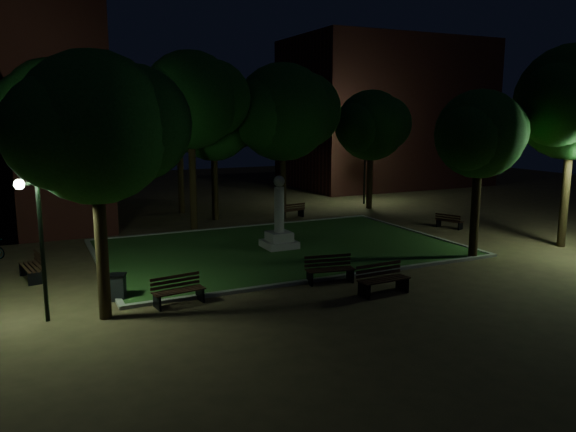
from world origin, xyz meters
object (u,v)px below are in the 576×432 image
Objects in this scene: bench_near_right at (330,270)px; bench_far_side at (292,211)px; bench_near_left at (382,280)px; bench_right_side at (449,222)px; trash_bin at (118,287)px; bench_left_side at (34,268)px; bench_west_near at (178,291)px; monument at (279,228)px.

bench_near_right is 12.78m from bench_far_side.
bench_right_side is (9.47, 7.63, -0.10)m from bench_near_left.
bench_right_side is at bearing 14.58° from trash_bin.
bench_left_side is 1.21× the size of bench_right_side.
bench_left_side is 15.56m from bench_far_side.
bench_near_right is at bearing -7.80° from bench_west_near.
bench_right_side is (10.44, 5.76, -0.08)m from bench_near_right.
bench_near_left is 2.10m from bench_near_right.
bench_far_side is (-6.15, 6.28, 0.04)m from bench_right_side.
bench_right_side is at bearing 36.27° from bench_near_left.
trash_bin is (-17.55, -4.56, 0.07)m from bench_right_side.
bench_west_near reaches higher than bench_far_side.
monument reaches higher than bench_right_side.
bench_left_side is at bearing 121.36° from bench_west_near.
trash_bin is (2.39, -3.65, -0.01)m from bench_left_side.
bench_near_left is 1.02× the size of bench_left_side.
bench_west_near is (-6.44, 1.83, -0.04)m from bench_near_left.
bench_left_side is at bearing 162.92° from bench_near_right.
bench_near_left is at bearing 67.07° from bench_far_side.
monument reaches higher than bench_left_side.
bench_near_left is at bearing 47.12° from bench_left_side.
bench_west_near is at bearing 29.35° from bench_left_side.
bench_far_side is 1.88× the size of trash_bin.
bench_near_left is at bearing 105.79° from bench_right_side.
monument is 1.78× the size of bench_left_side.
bench_west_near is 6.34m from bench_left_side.
bench_near_left reaches higher than trash_bin.
monument is 1.97× the size of bench_far_side.
bench_far_side is (3.32, 13.90, -0.06)m from bench_near_left.
trash_bin is at bearing 156.68° from bench_near_left.
bench_near_left is at bearing -20.76° from trash_bin.
bench_near_left reaches higher than bench_far_side.
bench_left_side is (-4.04, 4.89, 0.02)m from bench_west_near.
bench_near_left is 12.44m from bench_left_side.
bench_west_near is at bearing -169.66° from bench_near_right.
monument is 1.88× the size of bench_west_near.
trash_bin is at bearing 134.90° from bench_west_near.
bench_left_side reaches higher than trash_bin.
monument reaches higher than bench_west_near.
bench_right_side is (15.91, 5.80, -0.06)m from bench_west_near.
bench_far_side is at bearing 73.99° from bench_near_left.
bench_near_left reaches higher than bench_near_right.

